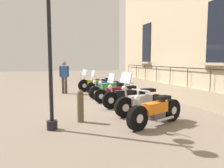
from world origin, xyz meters
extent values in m
plane|color=gray|center=(0.00, 0.00, 0.00)|extent=(60.00, 60.00, 0.00)
cube|color=#C6B28E|center=(-2.83, 0.00, 3.98)|extent=(0.60, 12.56, 7.97)
cube|color=tan|center=(-2.45, 0.00, 0.35)|extent=(0.20, 12.56, 0.70)
cube|color=black|center=(-2.51, 2.76, 2.85)|extent=(0.06, 1.00, 2.21)
cube|color=tan|center=(-2.43, 2.76, 1.70)|extent=(0.24, 1.20, 0.10)
cube|color=black|center=(-2.51, -2.76, 2.85)|extent=(0.06, 1.00, 2.21)
cube|color=tan|center=(-2.43, -2.76, 1.70)|extent=(0.24, 1.20, 0.10)
cube|color=black|center=(-2.41, 0.00, 1.51)|extent=(0.03, 10.55, 0.03)
cylinder|color=black|center=(-2.41, -5.27, 1.11)|extent=(0.02, 0.02, 0.81)
cylinder|color=black|center=(-2.41, -3.96, 1.11)|extent=(0.02, 0.02, 0.81)
cylinder|color=black|center=(-2.41, -2.64, 1.11)|extent=(0.02, 0.02, 0.81)
cylinder|color=black|center=(-2.41, -1.32, 1.11)|extent=(0.02, 0.02, 0.81)
cylinder|color=black|center=(-2.41, 0.00, 1.11)|extent=(0.02, 0.02, 0.81)
cylinder|color=black|center=(-2.41, 1.32, 1.11)|extent=(0.02, 0.02, 0.81)
cylinder|color=black|center=(-2.41, 2.64, 1.11)|extent=(0.02, 0.02, 0.81)
cylinder|color=black|center=(1.09, -3.58, 0.36)|extent=(0.72, 0.24, 0.71)
cylinder|color=silver|center=(1.09, -3.58, 0.36)|extent=(0.27, 0.17, 0.25)
cylinder|color=black|center=(-0.26, -3.83, 0.36)|extent=(0.72, 0.24, 0.71)
cylinder|color=silver|center=(-0.26, -3.83, 0.36)|extent=(0.27, 0.17, 0.25)
cube|color=gold|center=(0.46, -3.69, 0.54)|extent=(0.97, 0.49, 0.29)
cube|color=#4C4C51|center=(0.36, -3.71, 0.32)|extent=(0.60, 0.36, 0.25)
cube|color=black|center=(0.09, -3.76, 0.72)|extent=(0.57, 0.39, 0.10)
cylinder|color=silver|center=(1.04, -3.58, 0.67)|extent=(0.17, 0.09, 0.63)
cylinder|color=silver|center=(0.99, -3.59, 0.98)|extent=(0.17, 0.72, 0.04)
sphere|color=white|center=(1.11, -3.57, 0.80)|extent=(0.16, 0.16, 0.16)
cylinder|color=silver|center=(0.15, -3.57, 0.20)|extent=(0.84, 0.23, 0.08)
cube|color=silver|center=(1.05, -3.58, 1.13)|extent=(0.23, 0.60, 0.36)
cylinder|color=black|center=(0.84, -2.38, 0.33)|extent=(0.68, 0.19, 0.67)
cylinder|color=silver|center=(0.84, -2.38, 0.33)|extent=(0.24, 0.18, 0.23)
cylinder|color=black|center=(-0.52, -2.47, 0.33)|extent=(0.68, 0.19, 0.67)
cylinder|color=silver|center=(-0.52, -2.47, 0.33)|extent=(0.24, 0.18, 0.23)
cube|color=#1E389E|center=(0.21, -2.42, 0.54)|extent=(0.88, 0.33, 0.32)
cube|color=#4C4C51|center=(0.11, -2.43, 0.30)|extent=(0.53, 0.25, 0.23)
cube|color=black|center=(-0.14, -2.44, 0.82)|extent=(0.50, 0.27, 0.10)
cylinder|color=silver|center=(0.79, -2.38, 0.66)|extent=(0.16, 0.07, 0.66)
cylinder|color=silver|center=(0.74, -2.39, 0.98)|extent=(0.08, 0.59, 0.04)
sphere|color=white|center=(0.86, -2.38, 0.80)|extent=(0.16, 0.16, 0.16)
cylinder|color=silver|center=(-0.06, -2.29, 0.18)|extent=(0.78, 0.13, 0.08)
cube|color=silver|center=(0.80, -2.38, 1.13)|extent=(0.15, 0.49, 0.36)
cylinder|color=black|center=(1.04, -0.97, 0.30)|extent=(0.62, 0.33, 0.61)
cylinder|color=silver|center=(1.04, -0.97, 0.30)|extent=(0.25, 0.22, 0.21)
cylinder|color=black|center=(-0.41, -1.47, 0.30)|extent=(0.62, 0.33, 0.61)
cylinder|color=silver|center=(-0.41, -1.47, 0.30)|extent=(0.25, 0.22, 0.21)
cube|color=#1E842D|center=(0.36, -1.20, 0.53)|extent=(0.92, 0.59, 0.37)
cube|color=#4C4C51|center=(0.26, -1.24, 0.27)|extent=(0.57, 0.42, 0.21)
cube|color=black|center=(0.03, -1.32, 0.74)|extent=(0.55, 0.44, 0.10)
cylinder|color=silver|center=(0.99, -0.99, 0.64)|extent=(0.17, 0.11, 0.69)
cylinder|color=silver|center=(0.94, -1.01, 0.98)|extent=(0.27, 0.71, 0.04)
sphere|color=white|center=(1.06, -0.97, 0.80)|extent=(0.16, 0.16, 0.16)
cylinder|color=silver|center=(0.05, -1.12, 0.17)|extent=(0.75, 0.32, 0.08)
cylinder|color=black|center=(1.03, 0.11, 0.30)|extent=(0.61, 0.16, 0.60)
cylinder|color=silver|center=(1.03, 0.11, 0.30)|extent=(0.22, 0.16, 0.21)
cylinder|color=black|center=(-0.48, 0.01, 0.30)|extent=(0.61, 0.16, 0.60)
cylinder|color=silver|center=(-0.48, 0.01, 0.30)|extent=(0.22, 0.16, 0.21)
cube|color=maroon|center=(0.32, 0.06, 0.50)|extent=(0.91, 0.31, 0.33)
cube|color=#4C4C51|center=(0.22, 0.06, 0.27)|extent=(0.55, 0.23, 0.21)
cube|color=black|center=(-0.04, 0.04, 0.81)|extent=(0.52, 0.26, 0.10)
cylinder|color=silver|center=(0.98, 0.10, 0.68)|extent=(0.16, 0.07, 0.76)
cylinder|color=silver|center=(0.93, 0.10, 1.06)|extent=(0.07, 0.55, 0.04)
sphere|color=white|center=(1.05, 0.11, 0.88)|extent=(0.16, 0.16, 0.16)
cylinder|color=silver|center=(0.04, 0.18, 0.17)|extent=(0.81, 0.13, 0.08)
cylinder|color=black|center=(0.96, 1.28, 0.33)|extent=(0.67, 0.22, 0.66)
cylinder|color=silver|center=(0.96, 1.28, 0.33)|extent=(0.25, 0.17, 0.23)
cylinder|color=black|center=(-0.30, 1.07, 0.33)|extent=(0.67, 0.22, 0.66)
cylinder|color=silver|center=(-0.30, 1.07, 0.33)|extent=(0.25, 0.17, 0.23)
cube|color=black|center=(0.38, 1.18, 0.52)|extent=(0.75, 0.37, 0.31)
cube|color=#4C4C51|center=(0.28, 1.17, 0.30)|extent=(0.46, 0.27, 0.23)
cube|color=black|center=(0.08, 1.13, 0.78)|extent=(0.44, 0.30, 0.10)
cylinder|color=silver|center=(0.91, 1.27, 0.67)|extent=(0.17, 0.09, 0.69)
cylinder|color=silver|center=(0.86, 1.26, 1.01)|extent=(0.13, 0.57, 0.04)
sphere|color=white|center=(0.98, 1.28, 0.83)|extent=(0.16, 0.16, 0.16)
cylinder|color=silver|center=(0.13, 1.29, 0.18)|extent=(0.65, 0.19, 0.08)
cube|color=silver|center=(0.92, 1.27, 1.16)|extent=(0.20, 0.48, 0.36)
cylinder|color=black|center=(0.90, 2.65, 0.34)|extent=(0.69, 0.25, 0.67)
cylinder|color=silver|center=(0.90, 2.65, 0.34)|extent=(0.26, 0.21, 0.24)
cylinder|color=black|center=(-0.35, 2.47, 0.34)|extent=(0.69, 0.25, 0.67)
cylinder|color=silver|center=(-0.35, 2.47, 0.34)|extent=(0.26, 0.21, 0.24)
cube|color=#B2B2BC|center=(0.33, 2.56, 0.53)|extent=(0.80, 0.45, 0.30)
cube|color=#4C4C51|center=(0.23, 2.55, 0.30)|extent=(0.49, 0.33, 0.24)
cube|color=black|center=(0.01, 2.52, 0.84)|extent=(0.47, 0.36, 0.10)
cylinder|color=silver|center=(0.85, 2.64, 0.73)|extent=(0.17, 0.08, 0.80)
cylinder|color=silver|center=(0.80, 2.63, 1.13)|extent=(0.14, 0.74, 0.04)
sphere|color=white|center=(0.92, 2.65, 0.95)|extent=(0.16, 0.16, 0.16)
cylinder|color=silver|center=(0.06, 2.71, 0.18)|extent=(0.69, 0.18, 0.08)
cube|color=silver|center=(0.86, 2.64, 1.28)|extent=(0.21, 0.62, 0.36)
cylinder|color=black|center=(1.05, 3.98, 0.33)|extent=(0.68, 0.39, 0.67)
cylinder|color=silver|center=(1.05, 3.98, 0.33)|extent=(0.28, 0.25, 0.23)
cylinder|color=black|center=(-0.32, 3.44, 0.33)|extent=(0.68, 0.39, 0.67)
cylinder|color=silver|center=(-0.32, 3.44, 0.33)|extent=(0.28, 0.25, 0.23)
cube|color=orange|center=(0.41, 3.73, 0.52)|extent=(0.87, 0.57, 0.29)
cube|color=#4C4C51|center=(0.32, 3.69, 0.30)|extent=(0.54, 0.39, 0.23)
cube|color=black|center=(0.10, 3.60, 0.77)|extent=(0.52, 0.41, 0.10)
cylinder|color=silver|center=(1.00, 3.96, 0.69)|extent=(0.17, 0.11, 0.73)
cylinder|color=silver|center=(0.95, 3.94, 1.05)|extent=(0.27, 0.60, 0.04)
sphere|color=white|center=(1.07, 3.99, 0.87)|extent=(0.16, 0.16, 0.16)
cylinder|color=silver|center=(0.12, 3.78, 0.18)|extent=(0.71, 0.35, 0.08)
cylinder|color=black|center=(3.17, 3.21, 0.12)|extent=(0.28, 0.28, 0.24)
cylinder|color=black|center=(3.17, 3.21, 1.83)|extent=(0.10, 0.10, 3.67)
cylinder|color=#B7B7BF|center=(0.70, -7.11, 0.53)|extent=(0.05, 0.05, 1.05)
cylinder|color=#B7B7BF|center=(1.02, -5.08, 0.53)|extent=(0.05, 0.05, 1.05)
cylinder|color=#B7B7BF|center=(0.86, -6.10, 1.02)|extent=(0.36, 2.04, 0.04)
cylinder|color=#B7B7BF|center=(0.86, -6.10, 0.15)|extent=(0.36, 2.04, 0.04)
cylinder|color=#B7B7BF|center=(0.76, -6.71, 0.60)|extent=(0.02, 0.02, 0.87)
cylinder|color=#B7B7BF|center=(0.83, -6.30, 0.60)|extent=(0.02, 0.02, 0.87)
cylinder|color=#B7B7BF|center=(0.89, -5.90, 0.60)|extent=(0.02, 0.02, 0.87)
cylinder|color=#B7B7BF|center=(0.95, -5.49, 0.60)|extent=(0.02, 0.02, 0.87)
cylinder|color=brown|center=(2.33, 2.71, 0.42)|extent=(0.19, 0.19, 0.84)
sphere|color=brown|center=(2.33, 2.71, 0.88)|extent=(0.17, 0.17, 0.17)
cylinder|color=#47382D|center=(2.17, -3.16, 0.44)|extent=(0.14, 0.14, 0.89)
cylinder|color=#47382D|center=(2.33, -3.18, 0.44)|extent=(0.14, 0.14, 0.89)
cube|color=#2D4C8C|center=(2.25, -3.17, 1.20)|extent=(0.39, 0.27, 0.63)
sphere|color=#8C664C|center=(2.25, -3.17, 1.66)|extent=(0.24, 0.24, 0.24)
cylinder|color=#2D4C8C|center=(2.03, -3.14, 1.23)|extent=(0.09, 0.09, 0.60)
cylinder|color=#2D4C8C|center=(2.46, -3.20, 1.23)|extent=(0.09, 0.09, 0.60)
cube|color=gray|center=(-6.32, -9.44, 6.76)|extent=(3.57, 7.91, 13.52)
camera|label=1|loc=(3.35, 9.07, 1.83)|focal=35.08mm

